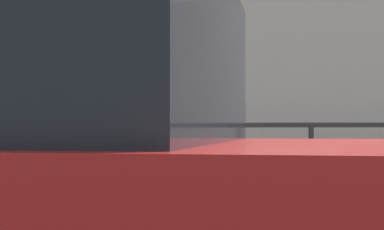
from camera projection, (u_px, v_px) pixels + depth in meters
The scene contains 4 objects.
parking_meter at pixel (210, 119), 3.60m from camera, with size 0.19×0.20×1.45m.
pedestrian_at_meter at pixel (140, 126), 3.87m from camera, with size 0.77×0.52×1.79m.
background_railing at pixel (216, 149), 6.16m from camera, with size 24.06×0.06×1.10m.
backdrop_wall at pixel (245, 96), 9.65m from camera, with size 32.00×0.50×3.57m, color gray.
Camera 1 is at (0.95, -3.10, 1.16)m, focal length 49.09 mm.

